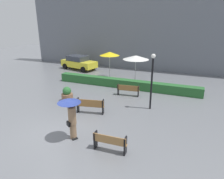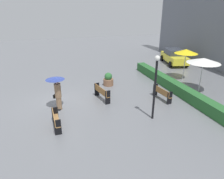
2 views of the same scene
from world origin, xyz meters
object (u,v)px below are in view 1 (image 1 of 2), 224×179
(planter_pot, at_px, (67,95))
(parked_car, at_px, (79,62))
(patio_umbrella_yellow, at_px, (110,54))
(patio_umbrella_white, at_px, (136,57))
(bench_near_right, at_px, (110,142))
(bench_mid_center, at_px, (90,105))
(bench_back_row, at_px, (128,89))
(lamp_post, at_px, (152,76))
(pedestrian_with_umbrella, at_px, (71,112))

(planter_pot, xyz_separation_m, parked_car, (-4.25, 8.84, 0.37))
(patio_umbrella_yellow, xyz_separation_m, patio_umbrella_white, (2.74, -0.57, -0.08))
(bench_near_right, height_order, parked_car, parked_car)
(bench_mid_center, bearing_deg, patio_umbrella_yellow, 103.81)
(bench_back_row, bearing_deg, bench_mid_center, -107.80)
(bench_mid_center, xyz_separation_m, lamp_post, (3.31, 2.07, 1.68))
(planter_pot, relative_size, parked_car, 0.23)
(bench_mid_center, bearing_deg, patio_umbrella_white, 83.50)
(parked_car, bearing_deg, pedestrian_with_umbrella, -60.72)
(bench_mid_center, height_order, bench_near_right, bench_mid_center)
(lamp_post, bearing_deg, planter_pot, -171.84)
(bench_back_row, bearing_deg, bench_near_right, -78.85)
(planter_pot, xyz_separation_m, lamp_post, (5.80, 0.83, 1.78))
(parked_car, bearing_deg, bench_mid_center, -56.21)
(bench_back_row, bearing_deg, parked_car, 142.05)
(bench_back_row, relative_size, planter_pot, 1.63)
(bench_near_right, relative_size, bench_back_row, 0.90)
(bench_back_row, xyz_separation_m, planter_pot, (-3.73, -2.61, -0.05))
(planter_pot, distance_m, patio_umbrella_yellow, 6.89)
(bench_mid_center, bearing_deg, bench_back_row, 72.20)
(lamp_post, distance_m, parked_car, 12.93)
(bench_back_row, relative_size, lamp_post, 0.47)
(lamp_post, bearing_deg, parked_car, 141.47)
(patio_umbrella_white, bearing_deg, lamp_post, -64.31)
(patio_umbrella_yellow, bearing_deg, bench_mid_center, -76.19)
(bench_mid_center, bearing_deg, pedestrian_with_umbrella, -79.80)
(planter_pot, distance_m, lamp_post, 6.13)
(lamp_post, bearing_deg, bench_back_row, 139.34)
(patio_umbrella_white, bearing_deg, patio_umbrella_yellow, 168.29)
(bench_mid_center, relative_size, patio_umbrella_yellow, 0.67)
(bench_mid_center, xyz_separation_m, planter_pot, (-2.49, 1.24, -0.10))
(bench_mid_center, height_order, patio_umbrella_white, patio_umbrella_white)
(patio_umbrella_yellow, distance_m, patio_umbrella_white, 2.80)
(pedestrian_with_umbrella, relative_size, planter_pot, 1.99)
(bench_mid_center, xyz_separation_m, patio_umbrella_white, (0.82, 7.24, 1.80))
(lamp_post, relative_size, parked_car, 0.80)
(parked_car, bearing_deg, bench_back_row, -37.95)
(pedestrian_with_umbrella, bearing_deg, bench_back_row, 83.89)
(planter_pot, xyz_separation_m, patio_umbrella_white, (3.32, 6.00, 1.90))
(patio_umbrella_yellow, distance_m, parked_car, 5.57)
(pedestrian_with_umbrella, distance_m, planter_pot, 5.18)
(bench_near_right, height_order, bench_back_row, bench_back_row)
(bench_back_row, xyz_separation_m, parked_car, (-7.98, 6.22, 0.32))
(bench_near_right, xyz_separation_m, bench_back_row, (-1.38, 7.01, 0.01))
(bench_mid_center, distance_m, bench_near_right, 4.10)
(bench_back_row, xyz_separation_m, lamp_post, (2.08, -1.78, 1.73))
(bench_near_right, relative_size, lamp_post, 0.43)
(pedestrian_with_umbrella, relative_size, patio_umbrella_white, 0.82)
(bench_back_row, distance_m, patio_umbrella_yellow, 5.42)
(patio_umbrella_yellow, bearing_deg, lamp_post, -47.66)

